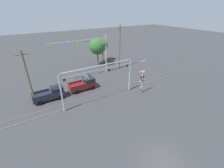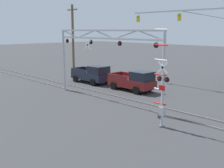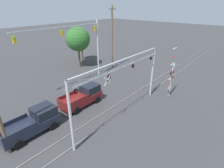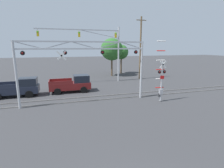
# 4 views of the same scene
# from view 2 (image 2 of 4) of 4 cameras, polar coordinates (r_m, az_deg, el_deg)

# --- Properties ---
(rail_track_near) EXTENTS (80.00, 0.08, 0.10)m
(rail_track_near) POSITION_cam_2_polar(r_m,az_deg,el_deg) (25.08, -1.00, -3.18)
(rail_track_near) COLOR gray
(rail_track_near) RESTS_ON ground_plane
(rail_track_far) EXTENTS (80.00, 0.08, 0.10)m
(rail_track_far) POSITION_cam_2_polar(r_m,az_deg,el_deg) (26.05, 1.32, -2.65)
(rail_track_far) COLOR gray
(rail_track_far) RESTS_ON ground_plane
(crossing_gantry) EXTENTS (12.60, 0.27, 6.20)m
(crossing_gantry) POSITION_cam_2_polar(r_m,az_deg,el_deg) (24.20, -1.56, 6.94)
(crossing_gantry) COLOR #B7BABF
(crossing_gantry) RESTS_ON ground_plane
(crossing_signal_mast) EXTENTS (1.18, 0.35, 6.25)m
(crossing_signal_mast) POSITION_cam_2_polar(r_m,az_deg,el_deg) (18.08, 10.13, -1.91)
(crossing_signal_mast) COLOR #B7BABF
(crossing_signal_mast) RESTS_ON ground_plane
(traffic_signal_span) EXTENTS (12.68, 0.39, 8.76)m
(traffic_signal_span) POSITION_cam_2_polar(r_m,az_deg,el_deg) (29.75, 18.87, 10.19)
(traffic_signal_span) COLOR #B7BABF
(traffic_signal_span) RESTS_ON ground_plane
(pickup_truck_lead) EXTENTS (5.05, 2.29, 2.12)m
(pickup_truck_lead) POSITION_cam_2_polar(r_m,az_deg,el_deg) (28.71, 4.46, 0.60)
(pickup_truck_lead) COLOR maroon
(pickup_truck_lead) RESTS_ON ground_plane
(pickup_truck_following) EXTENTS (5.13, 2.29, 2.12)m
(pickup_truck_following) POSITION_cam_2_polar(r_m,az_deg,el_deg) (32.91, -3.98, 1.94)
(pickup_truck_following) COLOR #1E2333
(pickup_truck_following) RESTS_ON ground_plane
(utility_pole_left) EXTENTS (1.80, 0.28, 9.08)m
(utility_pole_left) POSITION_cam_2_polar(r_m,az_deg,el_deg) (34.10, -7.92, 8.35)
(utility_pole_left) COLOR brown
(utility_pole_left) RESTS_ON ground_plane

